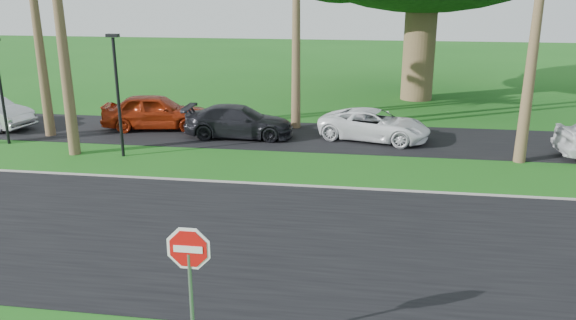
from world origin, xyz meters
The scene contains 10 objects.
ground centered at (0.00, 0.00, 0.00)m, with size 120.00×120.00×0.00m, color #185615.
road centered at (0.00, 2.00, 0.01)m, with size 120.00×8.00×0.02m, color black.
parking_strip centered at (0.00, 12.50, 0.01)m, with size 120.00×5.00×0.02m, color black.
curb centered at (0.00, 6.05, 0.03)m, with size 120.00×0.12×0.06m, color gray.
stop_sign_near centered at (0.50, -3.00, 1.77)m, with size 1.05×0.07×2.62m.
streetlight_left centered at (-11.50, 9.50, 2.50)m, with size 0.45×0.25×4.34m.
streetlight_right centered at (-6.00, 8.50, 2.65)m, with size 0.45×0.25×4.64m.
car_red centered at (-6.31, 12.83, 0.81)m, with size 1.91×4.74×1.62m, color maroon.
car_dark centered at (-2.21, 11.96, 0.68)m, with size 1.91×4.71×1.37m, color black.
car_minivan centered at (3.60, 12.33, 0.65)m, with size 2.15×4.66×1.29m, color white.
Camera 1 is at (3.39, -11.14, 6.26)m, focal length 35.00 mm.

